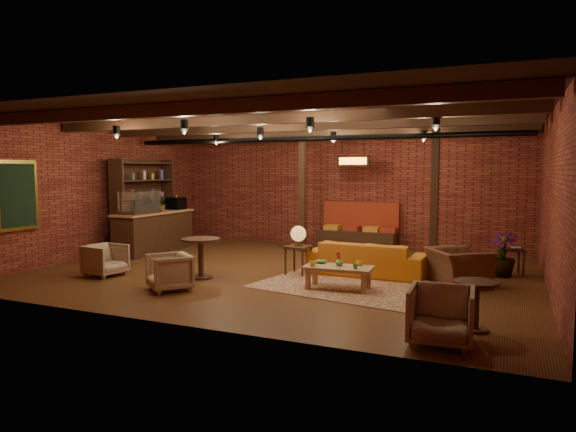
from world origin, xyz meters
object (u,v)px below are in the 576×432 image
at_px(armchair_b, 169,270).
at_px(round_table_left, 201,251).
at_px(side_table_book, 511,250).
at_px(armchair_far, 441,313).
at_px(armchair_right, 458,261).
at_px(round_table_right, 476,298).
at_px(sofa, 367,258).
at_px(armchair_a, 105,258).
at_px(side_table_lamp, 298,238).
at_px(coffee_table, 338,269).
at_px(plant_tall, 504,210).

bearing_deg(armchair_b, round_table_left, 131.34).
relative_size(side_table_book, armchair_far, 0.75).
bearing_deg(armchair_right, round_table_right, 155.97).
bearing_deg(sofa, armchair_b, 44.93).
height_order(sofa, round_table_right, sofa).
bearing_deg(armchair_a, armchair_b, -98.31).
bearing_deg(side_table_lamp, coffee_table, -38.27).
xyz_separation_m(side_table_book, plant_tall, (-0.15, -0.27, 0.82)).
bearing_deg(side_table_book, armchair_a, -155.63).
bearing_deg(plant_tall, armchair_right, -121.84).
distance_m(sofa, armchair_a, 5.27).
bearing_deg(armchair_far, coffee_table, 129.00).
distance_m(armchair_a, round_table_right, 7.10).
xyz_separation_m(armchair_b, armchair_far, (4.76, -0.98, 0.03)).
bearing_deg(round_table_right, armchair_a, 173.80).
bearing_deg(round_table_left, armchair_a, -163.07).
bearing_deg(coffee_table, side_table_book, 42.75).
xyz_separation_m(armchair_right, plant_tall, (0.74, 1.19, 0.87)).
relative_size(side_table_book, round_table_right, 0.88).
bearing_deg(armchair_b, plant_tall, 72.43).
xyz_separation_m(armchair_right, side_table_book, (0.89, 1.46, 0.05)).
distance_m(side_table_lamp, armchair_right, 3.09).
height_order(side_table_lamp, armchair_b, side_table_lamp).
xyz_separation_m(armchair_b, round_table_right, (5.11, -0.25, 0.09)).
bearing_deg(plant_tall, side_table_book, 60.41).
bearing_deg(round_table_right, armchair_b, 177.18).
relative_size(side_table_lamp, side_table_book, 1.70).
relative_size(sofa, side_table_lamp, 2.34).
bearing_deg(round_table_left, armchair_far, -23.28).
distance_m(sofa, coffee_table, 1.41).
bearing_deg(round_table_left, coffee_table, 4.15).
distance_m(coffee_table, armchair_far, 3.07).
height_order(armchair_b, armchair_right, armchair_right).
bearing_deg(armchair_a, plant_tall, -60.43).
xyz_separation_m(coffee_table, armchair_b, (-2.70, -1.29, -0.01)).
xyz_separation_m(armchair_a, round_table_right, (7.05, -0.77, 0.09)).
bearing_deg(coffee_table, plant_tall, 41.25).
xyz_separation_m(sofa, coffee_table, (-0.16, -1.40, 0.03)).
xyz_separation_m(coffee_table, side_table_book, (2.82, 2.60, 0.14)).
relative_size(round_table_left, armchair_far, 1.01).
bearing_deg(coffee_table, armchair_right, 30.74).
bearing_deg(armchair_a, armchair_right, -67.21).
relative_size(side_table_lamp, round_table_right, 1.49).
xyz_separation_m(armchair_a, armchair_b, (1.94, -0.51, 0.01)).
bearing_deg(armchair_b, coffee_table, 63.89).
height_order(armchair_far, plant_tall, plant_tall).
relative_size(side_table_lamp, armchair_a, 1.42).
xyz_separation_m(round_table_left, round_table_right, (5.17, -1.34, -0.09)).
distance_m(coffee_table, armchair_a, 4.70).
distance_m(armchair_b, round_table_right, 5.12).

